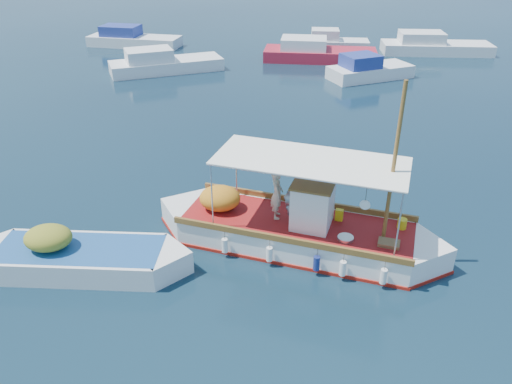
{
  "coord_description": "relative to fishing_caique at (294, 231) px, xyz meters",
  "views": [
    {
      "loc": [
        0.25,
        -13.87,
        9.05
      ],
      "look_at": [
        -0.6,
        0.0,
        1.46
      ],
      "focal_mm": 35.0,
      "sensor_mm": 36.0,
      "label": 1
    }
  ],
  "objects": [
    {
      "name": "bg_boat_ne",
      "position": [
        4.86,
        19.23,
        -0.01
      ],
      "size": [
        5.82,
        4.34,
        1.8
      ],
      "rotation": [
        0.0,
        0.0,
        0.45
      ],
      "color": "silver",
      "rests_on": "ground"
    },
    {
      "name": "bg_boat_n",
      "position": [
        1.75,
        23.85,
        -0.01
      ],
      "size": [
        8.24,
        3.29,
        1.8
      ],
      "rotation": [
        0.0,
        0.0,
        -0.06
      ],
      "color": "#A61B2D",
      "rests_on": "ground"
    },
    {
      "name": "fishing_caique",
      "position": [
        0.0,
        0.0,
        0.0
      ],
      "size": [
        9.09,
        4.21,
        5.73
      ],
      "rotation": [
        0.0,
        0.0,
        -0.26
      ],
      "color": "white",
      "rests_on": "ground"
    },
    {
      "name": "bg_boat_far_n",
      "position": [
        3.15,
        27.19,
        -0.01
      ],
      "size": [
        5.29,
        2.11,
        1.8
      ],
      "rotation": [
        0.0,
        0.0,
        -0.02
      ],
      "color": "silver",
      "rests_on": "ground"
    },
    {
      "name": "dinghy",
      "position": [
        -6.3,
        -1.65,
        -0.16
      ],
      "size": [
        6.65,
        1.9,
        1.62
      ],
      "rotation": [
        0.0,
        0.0,
        0.01
      ],
      "color": "white",
      "rests_on": "ground"
    },
    {
      "name": "bg_boat_far_w",
      "position": [
        -13.04,
        27.66,
        -0.01
      ],
      "size": [
        7.69,
        3.36,
        1.8
      ],
      "rotation": [
        0.0,
        0.0,
        -0.15
      ],
      "color": "silver",
      "rests_on": "ground"
    },
    {
      "name": "bg_boat_nw",
      "position": [
        -8.73,
        20.01,
        -0.01
      ],
      "size": [
        7.76,
        5.24,
        1.8
      ],
      "rotation": [
        0.0,
        0.0,
        0.42
      ],
      "color": "silver",
      "rests_on": "ground"
    },
    {
      "name": "bg_boat_e",
      "position": [
        10.78,
        26.59,
        -0.01
      ],
      "size": [
        8.16,
        2.67,
        1.8
      ],
      "rotation": [
        0.0,
        0.0,
        -0.01
      ],
      "color": "silver",
      "rests_on": "ground"
    },
    {
      "name": "ground",
      "position": [
        -0.65,
        0.72,
        -0.5
      ],
      "size": [
        160.0,
        160.0,
        0.0
      ],
      "primitive_type": "plane",
      "color": "black",
      "rests_on": "ground"
    }
  ]
}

